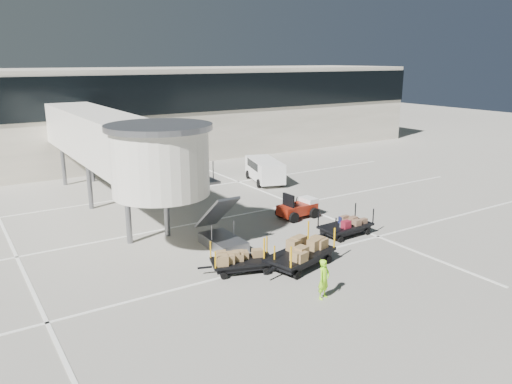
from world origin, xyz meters
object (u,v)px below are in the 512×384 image
at_px(box_cart_far, 242,261).
at_px(baggage_tug, 298,208).
at_px(box_cart_near, 299,252).
at_px(ground_worker, 324,279).
at_px(minivan, 264,169).
at_px(suitcase_cart, 345,226).

bearing_deg(box_cart_far, baggage_tug, 53.67).
relative_size(box_cart_near, box_cart_far, 1.23).
relative_size(box_cart_far, ground_worker, 2.09).
bearing_deg(minivan, box_cart_far, -110.57).
distance_m(baggage_tug, ground_worker, 9.99).
distance_m(suitcase_cart, ground_worker, 7.31).
height_order(ground_worker, minivan, minivan).
bearing_deg(box_cart_near, minivan, 47.38).
height_order(suitcase_cart, box_cart_far, suitcase_cart).
relative_size(box_cart_near, minivan, 0.86).
bearing_deg(box_cart_near, box_cart_far, 145.89).
bearing_deg(baggage_tug, suitcase_cart, -88.96).
height_order(box_cart_near, minivan, minivan).
relative_size(baggage_tug, minivan, 0.50).
distance_m(suitcase_cart, minivan, 12.27).
distance_m(box_cart_near, box_cart_far, 2.56).
bearing_deg(box_cart_far, minivan, 71.23).
xyz_separation_m(box_cart_far, ground_worker, (1.33, -3.78, 0.28)).
distance_m(box_cart_far, ground_worker, 4.02).
distance_m(box_cart_far, minivan, 16.20).
distance_m(baggage_tug, suitcase_cart, 3.68).
relative_size(suitcase_cart, box_cart_near, 0.86).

